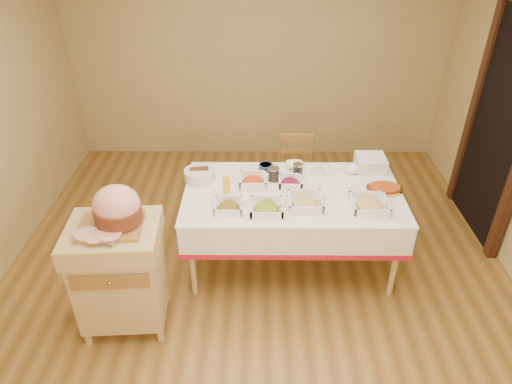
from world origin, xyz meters
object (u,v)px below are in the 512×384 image
preserve_jar_left (274,175)px  bread_basket (200,175)px  butcher_cart (120,271)px  ham_on_board (116,210)px  plate_stack (370,163)px  brass_platter (384,188)px  preserve_jar_right (298,170)px  dining_table (292,207)px  dining_chair (295,176)px  mustard_bottle (226,184)px

preserve_jar_left → bread_basket: size_ratio=0.46×
butcher_cart → ham_on_board: size_ratio=1.98×
ham_on_board → preserve_jar_left: ham_on_board is taller
plate_stack → brass_platter: plate_stack is taller
ham_on_board → preserve_jar_right: size_ratio=4.05×
dining_table → preserve_jar_right: size_ratio=16.06×
preserve_jar_left → preserve_jar_right: (0.21, 0.09, -0.00)m
butcher_cart → preserve_jar_right: (1.36, 0.99, 0.29)m
dining_table → dining_chair: 0.83m
dining_table → butcher_cart: bearing=-151.3°
butcher_cart → dining_chair: butcher_cart is taller
preserve_jar_right → brass_platter: size_ratio=0.37×
bread_basket → brass_platter: bearing=-5.9°
dining_table → preserve_jar_right: (0.06, 0.27, 0.21)m
mustard_bottle → bread_basket: bearing=140.6°
ham_on_board → preserve_jar_right: (1.32, 0.95, -0.23)m
butcher_cart → bread_basket: butcher_cart is taller
mustard_bottle → bread_basket: 0.32m
ham_on_board → brass_platter: bearing=19.1°
ham_on_board → brass_platter: size_ratio=1.49×
butcher_cart → ham_on_board: 0.53m
mustard_bottle → plate_stack: (1.27, 0.40, -0.02)m
dining_chair → plate_stack: bearing=-33.6°
butcher_cart → dining_chair: size_ratio=1.07×
dining_table → butcher_cart: size_ratio=2.00×
dining_chair → mustard_bottle: bearing=-128.0°
dining_table → preserve_jar_right: bearing=78.0°
ham_on_board → plate_stack: 2.26m
bread_basket → plate_stack: (1.52, 0.20, 0.01)m
butcher_cart → preserve_jar_left: 1.49m
dining_table → plate_stack: 0.85m
preserve_jar_right → plate_stack: size_ratio=0.44×
ham_on_board → plate_stack: ham_on_board is taller
dining_table → mustard_bottle: mustard_bottle is taller
bread_basket → dining_chair: bearing=34.8°
dining_table → ham_on_board: bearing=-151.7°
preserve_jar_right → mustard_bottle: 0.67m
preserve_jar_left → plate_stack: 0.90m
butcher_cart → bread_basket: 1.08m
dining_table → bread_basket: bearing=166.7°
dining_chair → preserve_jar_left: bearing=-111.4°
preserve_jar_right → bread_basket: size_ratio=0.43×
mustard_bottle → preserve_jar_left: bearing=26.4°
preserve_jar_right → mustard_bottle: mustard_bottle is taller
preserve_jar_right → mustard_bottle: size_ratio=0.63×
mustard_bottle → brass_platter: (1.32, 0.04, -0.06)m
dining_chair → brass_platter: bearing=-48.9°
brass_platter → dining_table: bearing=-178.1°
butcher_cart → plate_stack: size_ratio=3.53×
ham_on_board → plate_stack: (1.98, 1.06, -0.22)m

